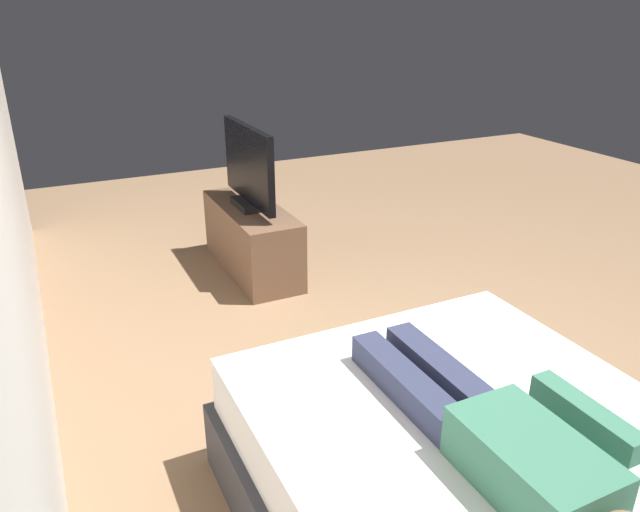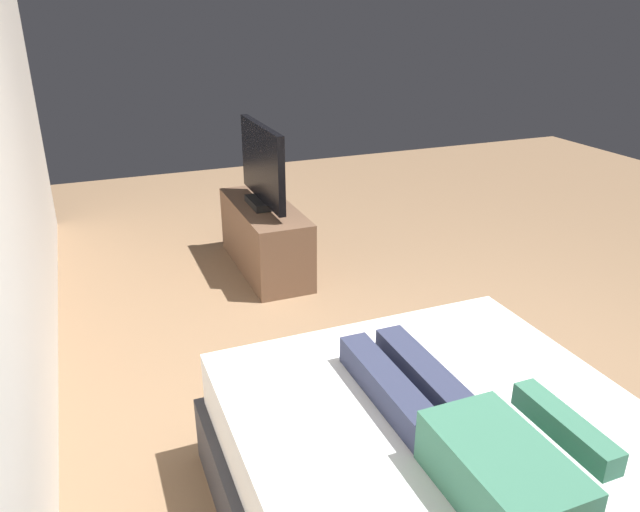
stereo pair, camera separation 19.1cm
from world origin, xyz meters
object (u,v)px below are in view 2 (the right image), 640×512
at_px(tv, 262,167).
at_px(person, 478,446).
at_px(remote, 546,407).
at_px(tv_stand, 265,237).

bearing_deg(tv, person, 176.22).
xyz_separation_m(person, remote, (0.15, -0.40, -0.07)).
distance_m(person, tv, 2.88).
xyz_separation_m(remote, tv, (2.72, 0.22, 0.24)).
height_order(tv_stand, tv, tv).
relative_size(remote, tv_stand, 0.14).
distance_m(remote, tv_stand, 2.74).
xyz_separation_m(remote, tv_stand, (2.72, 0.22, -0.30)).
bearing_deg(person, tv, -3.78).
height_order(person, remote, person).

